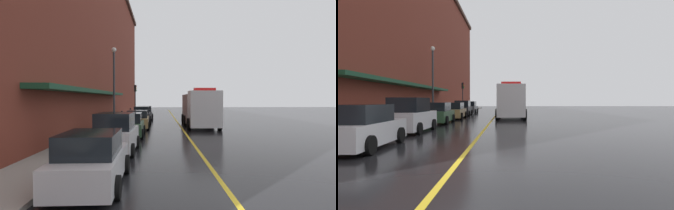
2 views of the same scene
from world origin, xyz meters
The scene contains 15 objects.
ground_plane centered at (0.00, 25.00, 0.00)m, with size 112.00×112.00×0.00m, color black.
sidewalk_left centered at (-6.20, 25.00, 0.07)m, with size 2.40×70.00×0.15m, color #9E9B93.
lane_center_stripe centered at (0.00, 25.00, 0.00)m, with size 0.16×70.00×0.01m, color gold.
brick_building_left centered at (-13.59, 24.00, 9.41)m, with size 13.55×64.00×18.80m.
parked_car_0 centered at (-3.91, 1.88, 0.76)m, with size 2.06×4.32×1.61m.
parked_car_1 centered at (-4.01, 7.14, 0.89)m, with size 2.08×4.14×1.92m.
parked_car_2 centered at (-4.02, 13.10, 0.76)m, with size 2.15×4.26×1.62m.
parked_car_3 centered at (-3.86, 18.72, 0.74)m, with size 2.20×4.89×1.57m.
parked_car_4 centered at (-3.85, 24.16, 0.83)m, with size 2.05×4.61×1.77m.
parked_car_5 centered at (-3.85, 29.59, 0.78)m, with size 2.14×4.26×1.67m.
box_truck centered at (1.73, 19.87, 1.65)m, with size 2.87×8.88×3.46m.
parking_meter_0 centered at (-5.35, 19.47, 1.06)m, with size 0.14×0.18×1.33m.
parking_meter_1 centered at (-5.35, 26.84, 1.06)m, with size 0.14×0.18×1.33m.
street_lamp_left centered at (-5.95, 18.85, 4.40)m, with size 0.44×0.44×6.94m.
traffic_light_near centered at (-5.29, 32.77, 3.16)m, with size 0.38×0.36×4.30m.
Camera 1 is at (-1.89, -6.69, 2.58)m, focal length 30.91 mm.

